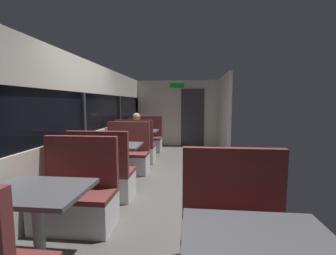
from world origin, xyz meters
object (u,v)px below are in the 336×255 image
Objects in this scene: dining_table_mid_window at (116,150)px; bench_far_window_facing_end at (136,150)px; dining_table_near_window at (37,200)px; dining_table_far_window at (142,134)px; bench_mid_window_facing_end at (102,178)px; bench_mid_window_facing_entry at (127,157)px; bench_front_aisle_facing_entry at (235,237)px; bench_near_window_facing_entry at (76,200)px; seated_passenger at (136,141)px; bench_far_window_facing_entry at (146,141)px.

bench_far_window_facing_end is at bearing 90.00° from dining_table_mid_window.
dining_table_near_window is 1.00× the size of dining_table_far_window.
bench_mid_window_facing_end is 2.96m from dining_table_far_window.
bench_front_aisle_facing_entry is at bearing -57.78° from bench_mid_window_facing_entry.
bench_near_window_facing_entry is 1.89m from bench_front_aisle_facing_entry.
bench_far_window_facing_end is 0.87× the size of seated_passenger.
bench_front_aisle_facing_entry is at bearing -70.59° from bench_far_window_facing_entry.
seated_passenger reaches higher than bench_mid_window_facing_entry.
dining_table_mid_window is 2.24m from dining_table_far_window.
bench_near_window_facing_entry is 0.87× the size of seated_passenger.
dining_table_mid_window is 0.71× the size of seated_passenger.
bench_mid_window_facing_entry reaches higher than dining_table_mid_window.
bench_mid_window_facing_entry is 0.84m from bench_far_window_facing_end.
bench_far_window_facing_end and bench_far_window_facing_entry have the same top height.
bench_far_window_facing_entry is (0.00, 1.40, 0.00)m from bench_far_window_facing_end.
bench_mid_window_facing_end is (0.00, -0.70, -0.31)m from dining_table_mid_window.
bench_near_window_facing_entry reaches higher than dining_table_mid_window.
seated_passenger is (0.00, 2.31, 0.21)m from bench_mid_window_facing_end.
bench_far_window_facing_entry is at bearing 90.00° from dining_table_near_window.
bench_front_aisle_facing_entry reaches higher than dining_table_near_window.
bench_mid_window_facing_entry is at bearing 122.22° from bench_front_aisle_facing_entry.
bench_mid_window_facing_end is at bearing -90.00° from bench_far_window_facing_end.
bench_far_window_facing_entry is at bearing 90.00° from bench_far_window_facing_end.
bench_mid_window_facing_end and bench_far_window_facing_end have the same top height.
seated_passenger is at bearing 90.00° from bench_mid_window_facing_end.
bench_far_window_facing_end is at bearing -90.00° from seated_passenger.
bench_front_aisle_facing_entry is at bearing -38.85° from bench_mid_window_facing_end.
bench_near_window_facing_entry is at bearing -90.00° from bench_far_window_facing_end.
bench_mid_window_facing_entry is 0.94m from seated_passenger.
dining_table_far_window is 0.82× the size of bench_far_window_facing_end.
bench_mid_window_facing_end is at bearing -90.00° from dining_table_mid_window.
seated_passenger is at bearing 90.00° from bench_mid_window_facing_entry.
bench_mid_window_facing_end is 1.00× the size of bench_mid_window_facing_entry.
bench_near_window_facing_entry and bench_mid_window_facing_end have the same top height.
dining_table_near_window is at bearing -90.00° from dining_table_far_window.
bench_far_window_facing_entry is at bearing 90.00° from bench_mid_window_facing_end.
bench_far_window_facing_end is at bearing 90.00° from bench_mid_window_facing_end.
bench_near_window_facing_entry reaches higher than dining_table_near_window.
bench_mid_window_facing_entry is 1.00× the size of bench_far_window_facing_end.
seated_passenger reaches higher than dining_table_mid_window.
bench_near_window_facing_entry and bench_far_window_facing_entry have the same top height.
bench_mid_window_facing_end is 1.40m from bench_mid_window_facing_entry.
dining_table_far_window is 0.82× the size of bench_front_aisle_facing_entry.
dining_table_mid_window is 2.81m from bench_front_aisle_facing_entry.
bench_far_window_facing_entry is 5.39m from bench_front_aisle_facing_entry.
bench_near_window_facing_entry is 1.00× the size of bench_mid_window_facing_entry.
dining_table_near_window and dining_table_mid_window have the same top height.
bench_mid_window_facing_end is (0.00, 1.54, -0.31)m from dining_table_near_window.
bench_near_window_facing_entry is 4.48m from bench_far_window_facing_entry.
dining_table_near_window is 0.82× the size of bench_mid_window_facing_end.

